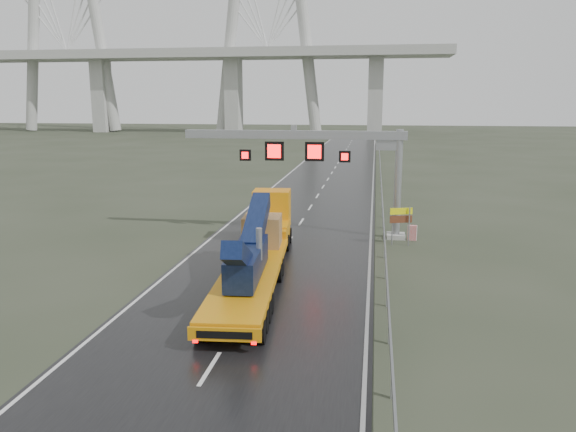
% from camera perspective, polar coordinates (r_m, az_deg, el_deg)
% --- Properties ---
extents(ground, '(400.00, 400.00, 0.00)m').
position_cam_1_polar(ground, '(21.76, -6.41, -12.85)').
color(ground, '#2D3525').
rests_on(ground, ground).
extents(road, '(11.00, 200.00, 0.02)m').
position_cam_1_polar(road, '(60.00, 3.59, 2.97)').
color(road, black).
rests_on(road, ground).
extents(guardrail, '(0.20, 140.00, 1.40)m').
position_cam_1_polar(guardrail, '(49.78, 9.54, 1.86)').
color(guardrail, slate).
rests_on(guardrail, ground).
extents(sign_gantry, '(14.90, 1.20, 7.42)m').
position_cam_1_polar(sign_gantry, '(37.37, 3.80, 6.40)').
color(sign_gantry, '#A6A6A2').
rests_on(sign_gantry, ground).
extents(heavy_haul_truck, '(3.91, 17.73, 4.13)m').
position_cam_1_polar(heavy_haul_truck, '(30.01, -2.88, -2.65)').
color(heavy_haul_truck, orange).
rests_on(heavy_haul_truck, ground).
extents(exit_sign_pair, '(1.40, 0.46, 2.47)m').
position_cam_1_polar(exit_sign_pair, '(35.95, 11.40, -0.27)').
color(exit_sign_pair, '#A0A2A9').
rests_on(exit_sign_pair, ground).
extents(striped_barrier, '(0.63, 0.40, 0.99)m').
position_cam_1_polar(striped_barrier, '(37.75, 12.51, -1.67)').
color(striped_barrier, red).
rests_on(striped_barrier, ground).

